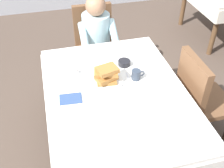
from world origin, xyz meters
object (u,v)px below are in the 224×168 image
object	(u,v)px
bowl_butter	(124,63)
syrup_pitcher	(76,70)
plate_breakfast	(106,81)
diner_person	(97,37)
knife_right_of_plate	(129,80)
chair_diner	(95,41)
breakfast_stack	(106,74)
fork_left_of_plate	(84,87)
spoon_near_edge	(114,107)
cup_coffee	(136,75)
chair_right_side	(199,95)
dining_table_main	(116,100)

from	to	relation	value
bowl_butter	syrup_pitcher	xyz separation A→B (m)	(-0.44, -0.02, 0.02)
plate_breakfast	diner_person	bearing A→B (deg)	83.18
syrup_pitcher	knife_right_of_plate	xyz separation A→B (m)	(0.42, -0.20, -0.04)
chair_diner	plate_breakfast	size ratio (longest dim) A/B	3.32
breakfast_stack	fork_left_of_plate	bearing A→B (deg)	-174.61
breakfast_stack	spoon_near_edge	distance (m)	0.31
bowl_butter	cup_coffee	bearing A→B (deg)	-79.23
fork_left_of_plate	syrup_pitcher	bearing A→B (deg)	6.25
syrup_pitcher	knife_right_of_plate	size ratio (longest dim) A/B	0.40
syrup_pitcher	spoon_near_edge	distance (m)	0.53
cup_coffee	spoon_near_edge	distance (m)	0.39
chair_diner	breakfast_stack	xyz separation A→B (m)	(-0.10, -1.04, 0.29)
breakfast_stack	bowl_butter	world-z (taller)	breakfast_stack
chair_right_side	knife_right_of_plate	size ratio (longest dim) A/B	4.65
knife_right_of_plate	chair_diner	bearing A→B (deg)	8.20
breakfast_stack	dining_table_main	bearing A→B (deg)	-69.63
dining_table_main	bowl_butter	world-z (taller)	bowl_butter
syrup_pitcher	spoon_near_edge	bearing A→B (deg)	-65.88
plate_breakfast	bowl_butter	xyz separation A→B (m)	(0.21, 0.20, 0.01)
chair_diner	bowl_butter	bearing A→B (deg)	97.32
dining_table_main	breakfast_stack	world-z (taller)	breakfast_stack
cup_coffee	spoon_near_edge	bearing A→B (deg)	-132.99
diner_person	plate_breakfast	size ratio (longest dim) A/B	4.00
chair_diner	fork_left_of_plate	size ratio (longest dim) A/B	5.17
bowl_butter	chair_right_side	bearing A→B (deg)	-28.71
bowl_butter	syrup_pitcher	distance (m)	0.44
plate_breakfast	dining_table_main	bearing A→B (deg)	-68.81
syrup_pitcher	knife_right_of_plate	bearing A→B (deg)	-25.79
diner_person	spoon_near_edge	size ratio (longest dim) A/B	7.47
cup_coffee	syrup_pitcher	xyz separation A→B (m)	(-0.48, 0.20, -0.01)
dining_table_main	spoon_near_edge	bearing A→B (deg)	-110.42
dining_table_main	syrup_pitcher	xyz separation A→B (m)	(-0.28, 0.31, 0.13)
diner_person	bowl_butter	distance (m)	0.69
breakfast_stack	plate_breakfast	bearing A→B (deg)	147.31
plate_breakfast	spoon_near_edge	xyz separation A→B (m)	(-0.01, -0.30, -0.01)
breakfast_stack	cup_coffee	world-z (taller)	breakfast_stack
plate_breakfast	fork_left_of_plate	xyz separation A→B (m)	(-0.19, -0.02, -0.01)
breakfast_stack	bowl_butter	bearing A→B (deg)	43.98
chair_right_side	spoon_near_edge	distance (m)	0.88
chair_diner	cup_coffee	distance (m)	1.09
dining_table_main	spoon_near_edge	distance (m)	0.20
bowl_butter	syrup_pitcher	world-z (taller)	syrup_pitcher
diner_person	fork_left_of_plate	bearing A→B (deg)	71.85
dining_table_main	spoon_near_edge	world-z (taller)	spoon_near_edge
dining_table_main	chair_right_side	size ratio (longest dim) A/B	1.64
spoon_near_edge	knife_right_of_plate	bearing A→B (deg)	51.19
dining_table_main	breakfast_stack	distance (m)	0.22
dining_table_main	syrup_pitcher	world-z (taller)	syrup_pitcher
diner_person	breakfast_stack	distance (m)	0.90
dining_table_main	fork_left_of_plate	bearing A→B (deg)	154.94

